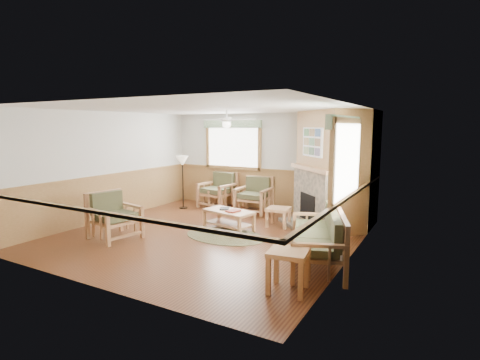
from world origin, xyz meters
The scene contains 24 objects.
floor centered at (0.00, 0.00, -0.01)m, with size 6.00×6.00×0.01m, color #532B17.
ceiling centered at (0.00, 0.00, 2.70)m, with size 6.00×6.00×0.01m, color white.
wall_back centered at (0.00, 3.00, 1.35)m, with size 6.00×0.02×2.70m, color silver.
wall_front centered at (0.00, -3.00, 1.35)m, with size 6.00×0.02×2.70m, color silver.
wall_left centered at (-3.00, 0.00, 1.35)m, with size 0.02×6.00×2.70m, color silver.
wall_right centered at (3.00, 0.00, 1.35)m, with size 0.02×6.00×2.70m, color silver.
wainscot centered at (0.00, 0.00, 0.55)m, with size 6.00×6.00×1.10m, color olive, non-canonical shape.
fireplace centered at (2.05, 2.05, 1.35)m, with size 2.20×2.20×2.70m, color olive, non-canonical shape.
window_back centered at (-1.10, 2.96, 2.53)m, with size 1.90×0.16×1.50m, color white, non-canonical shape.
window_right centered at (2.96, -0.20, 2.53)m, with size 0.16×1.90×1.50m, color white, non-canonical shape.
ceiling_fan centered at (0.30, 0.30, 2.66)m, with size 1.24×1.24×0.36m, color white, non-canonical shape.
sofa centered at (2.55, -0.46, 0.47)m, with size 0.84×2.04×0.94m, color #AF7B51, non-canonical shape.
armchair_back_left centered at (-1.38, 2.55, 0.50)m, with size 0.89×0.89×1.00m, color #AF7B51, non-canonical shape.
armchair_back_right centered at (-0.14, 2.45, 0.48)m, with size 0.85×0.85×0.96m, color #AF7B51, non-canonical shape.
armchair_left centered at (-1.59, -1.13, 0.48)m, with size 0.86×0.86×0.97m, color #AF7B51, non-canonical shape.
coffee_table centered at (0.18, 0.57, 0.23)m, with size 1.15×0.57×0.46m, color #AF7B51, non-canonical shape.
end_table_chairs centered at (-1.31, 2.43, 0.26)m, with size 0.47×0.45×0.52m, color #AF7B51, non-canonical shape.
end_table_sofa centered at (2.55, -1.75, 0.30)m, with size 0.54×0.52×0.61m, color #AF7B51, non-canonical shape.
footstool centered at (1.03, 1.43, 0.22)m, with size 0.51×0.51×0.44m, color #AF7B51, non-canonical shape.
braided_rug centered at (0.36, 0.11, 0.01)m, with size 1.80×1.80×0.01m, color brown.
floor_lamp_left centered at (-2.14, 1.90, 0.76)m, with size 0.35×0.35×1.52m, color black, non-canonical shape.
floor_lamp_right centered at (2.55, 1.08, 0.79)m, with size 0.36×0.36×1.58m, color black, non-canonical shape.
book_red centered at (0.33, 0.52, 0.49)m, with size 0.22×0.30×0.03m, color maroon.
book_dark centered at (0.03, 0.64, 0.48)m, with size 0.20×0.27×0.03m, color black.
Camera 1 is at (4.43, -6.51, 2.34)m, focal length 28.00 mm.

